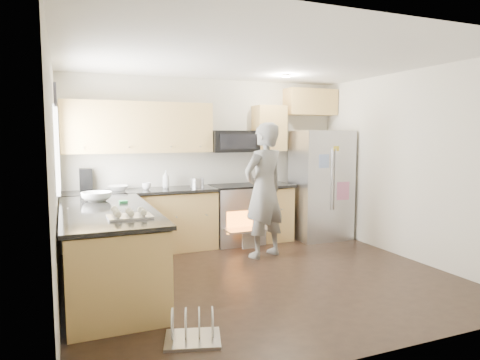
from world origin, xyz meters
name	(u,v)px	position (x,y,z in m)	size (l,w,h in m)	color
ground	(262,277)	(0.00, 0.00, 0.00)	(4.50, 4.50, 0.00)	black
room_shell	(259,139)	(-0.04, 0.02, 1.67)	(4.54, 4.04, 2.62)	beige
back_cabinet_run	(178,185)	(-0.58, 1.75, 0.96)	(4.45, 0.64, 2.50)	tan
peninsula	(108,250)	(-1.75, 0.25, 0.46)	(0.96, 2.36, 1.04)	tan
stove_range	(236,201)	(0.35, 1.69, 0.68)	(0.76, 0.97, 1.79)	#B7B7BC
refrigerator	(321,185)	(1.77, 1.45, 0.90)	(0.89, 0.71, 1.79)	#B7B7BC
person	(264,190)	(0.42, 0.82, 0.95)	(0.69, 0.45, 1.89)	gray
dish_rack	(193,332)	(-1.22, -1.23, 0.08)	(0.55, 0.49, 0.29)	#B7B7BC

